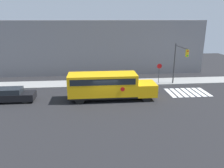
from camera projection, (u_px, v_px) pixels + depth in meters
The scene contains 8 objects.
ground_plane at pixel (105, 101), 23.03m from camera, with size 60.00×60.00×0.00m, color black.
sidewalk_strip at pixel (102, 83), 29.20m from camera, with size 44.00×3.00×0.15m.
building_backdrop at pixel (100, 47), 34.23m from camera, with size 32.00×4.00×8.12m.
crosswalk_stripes at pixel (187, 92), 25.80m from camera, with size 4.70×3.20×0.01m.
school_bus at pixel (107, 85), 23.13m from camera, with size 9.27×2.57×2.85m.
parked_car at pixel (11, 95), 22.77m from camera, with size 4.59×1.72×1.47m.
stop_sign at pixel (159, 71), 28.48m from camera, with size 0.64×0.10×2.76m.
traffic_light at pixel (178, 59), 26.81m from camera, with size 0.28×3.74×5.36m.
Camera 1 is at (-1.27, -21.47, 8.47)m, focal length 35.00 mm.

